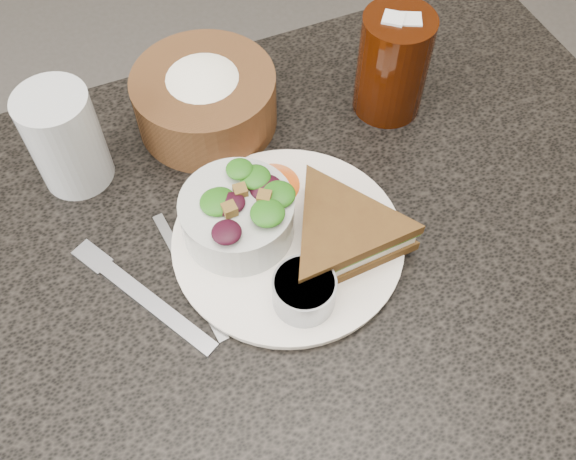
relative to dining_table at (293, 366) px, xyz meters
The scene contains 12 objects.
floor 0.38m from the dining_table, ahead, with size 6.00×6.00×0.00m, color #474543.
dining_table is the anchor object (origin of this frame).
dinner_plate 0.38m from the dining_table, 131.77° to the left, with size 0.26×0.26×0.01m, color white.
sandwich 0.41m from the dining_table, 27.85° to the right, with size 0.18×0.18×0.05m, color #4A3215, non-canonical shape.
salad_bowl 0.43m from the dining_table, 142.60° to the left, with size 0.13×0.13×0.07m, color #B0B6B3, non-canonical shape.
dressing_ramekin 0.41m from the dining_table, 106.26° to the right, with size 0.07×0.07×0.04m, color gray.
orange_wedge 0.41m from the dining_table, 85.17° to the left, with size 0.07×0.07×0.03m, color #FB6016.
fork 0.42m from the dining_table, behind, with size 0.02×0.19×0.01m, color #A6AAB5.
knife 0.40m from the dining_table, behind, with size 0.01×0.18×0.00m, color #95989F.
bread_basket 0.48m from the dining_table, 96.64° to the left, with size 0.18×0.18×0.10m, color brown, non-canonical shape.
cola_glass 0.52m from the dining_table, 38.00° to the left, with size 0.09×0.09×0.15m, color black, non-canonical shape.
water_glass 0.53m from the dining_table, 134.79° to the left, with size 0.09×0.09×0.13m, color #B2B9BF.
Camera 1 is at (-0.16, -0.36, 1.38)m, focal length 40.00 mm.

